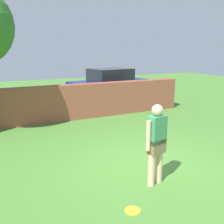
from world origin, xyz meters
name	(u,v)px	position (x,y,z in m)	size (l,w,h in m)	color
ground_plane	(149,166)	(0.00, 0.00, 0.00)	(40.00, 40.00, 0.00)	#4C8433
brick_wall	(35,105)	(-1.50, 4.97, 0.67)	(12.52, 0.50, 1.34)	brown
person	(156,141)	(-0.40, -0.74, 0.90)	(0.53, 0.29, 1.62)	beige
car	(110,85)	(2.82, 7.40, 0.86)	(4.39, 2.36, 1.72)	navy
frisbee_yellow	(133,211)	(-1.30, -1.35, 0.01)	(0.27, 0.27, 0.02)	yellow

